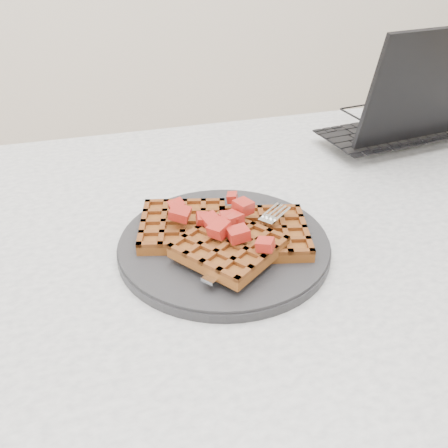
{
  "coord_description": "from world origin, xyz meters",
  "views": [
    {
      "loc": [
        -0.22,
        -0.54,
        1.13
      ],
      "look_at": [
        -0.08,
        -0.04,
        0.79
      ],
      "focal_mm": 40.0,
      "sensor_mm": 36.0,
      "label": 1
    }
  ],
  "objects": [
    {
      "name": "waffles",
      "position": [
        -0.08,
        -0.04,
        0.78
      ],
      "size": [
        0.23,
        0.22,
        0.03
      ],
      "color": "brown",
      "rests_on": "plate"
    },
    {
      "name": "table",
      "position": [
        0.0,
        0.0,
        0.64
      ],
      "size": [
        1.2,
        0.8,
        0.75
      ],
      "color": "silver",
      "rests_on": "ground"
    },
    {
      "name": "strawberry_pile",
      "position": [
        -0.08,
        -0.04,
        0.8
      ],
      "size": [
        0.15,
        0.15,
        0.02
      ],
      "primitive_type": null,
      "color": "#880400",
      "rests_on": "waffles"
    },
    {
      "name": "plate",
      "position": [
        -0.08,
        -0.04,
        0.76
      ],
      "size": [
        0.27,
        0.27,
        0.02
      ],
      "primitive_type": "cylinder",
      "color": "black",
      "rests_on": "table"
    },
    {
      "name": "fork",
      "position": [
        -0.05,
        -0.07,
        0.77
      ],
      "size": [
        0.16,
        0.13,
        0.02
      ],
      "primitive_type": null,
      "rotation": [
        0.0,
        0.0,
        -0.89
      ],
      "color": "silver",
      "rests_on": "plate"
    },
    {
      "name": "laptop",
      "position": [
        0.34,
        0.24,
        0.79
      ],
      "size": [
        0.35,
        0.28,
        0.22
      ],
      "rotation": [
        0.0,
        0.0,
        3.27
      ],
      "color": "black",
      "rests_on": "table"
    }
  ]
}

